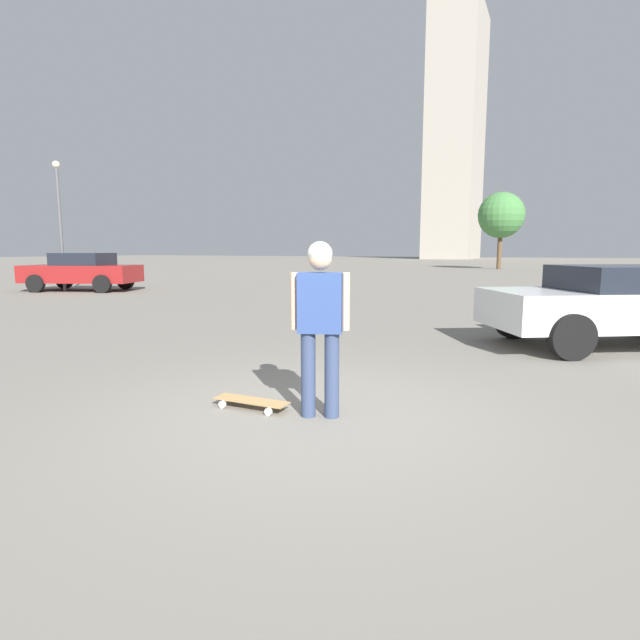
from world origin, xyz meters
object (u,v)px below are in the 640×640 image
(car_parked_far, at_px, (82,271))
(person, at_px, (320,315))
(skateboard, at_px, (251,402))
(car_parked_near, at_px, (614,304))

(car_parked_far, bearing_deg, person, 127.08)
(skateboard, xyz_separation_m, car_parked_near, (3.75, 5.46, 0.67))
(skateboard, bearing_deg, person, -174.49)
(car_parked_near, xyz_separation_m, car_parked_far, (-18.18, 4.44, 0.05))
(person, bearing_deg, car_parked_near, 41.88)
(person, bearing_deg, skateboard, 166.48)
(car_parked_near, bearing_deg, car_parked_far, -43.72)
(car_parked_far, bearing_deg, skateboard, 125.53)
(car_parked_far, bearing_deg, car_parked_near, 146.25)
(person, distance_m, skateboard, 1.22)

